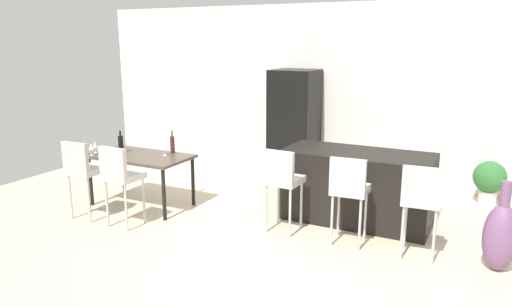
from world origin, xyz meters
TOP-DOWN VIEW (x-y plane):
  - ground_plane at (0.00, 0.00)m, footprint 10.00×10.00m
  - back_wall at (0.00, 2.64)m, footprint 10.00×0.12m
  - kitchen_island at (0.55, 0.76)m, footprint 1.87×0.84m
  - bar_chair_left at (-0.16, -0.04)m, footprint 0.42×0.42m
  - bar_chair_middle at (0.67, -0.04)m, footprint 0.43×0.43m
  - bar_chair_right at (1.46, -0.04)m, footprint 0.43×0.43m
  - dining_table at (-2.33, -0.04)m, footprint 1.41×0.78m
  - dining_chair_near at (-2.65, -0.80)m, footprint 0.41×0.41m
  - dining_chair_far at (-2.02, -0.80)m, footprint 0.41×0.41m
  - wine_bottle_middle at (-2.65, -0.07)m, footprint 0.07×0.07m
  - wine_bottle_left at (-2.00, 0.26)m, footprint 0.06×0.06m
  - wine_glass_right at (-2.97, -0.25)m, footprint 0.07×0.07m
  - wine_glass_far at (-2.00, 0.08)m, footprint 0.07×0.07m
  - wine_glass_near at (-2.92, -0.37)m, footprint 0.07×0.07m
  - refrigerator at (-0.94, 2.20)m, footprint 0.72×0.68m
  - floor_vase at (2.24, 0.05)m, footprint 0.34×0.34m
  - potted_plant at (2.07, 2.19)m, footprint 0.45×0.45m

SIDE VIEW (x-z plane):
  - ground_plane at x=0.00m, z-range 0.00..0.00m
  - floor_vase at x=2.24m, z-range -0.10..0.85m
  - potted_plant at x=2.07m, z-range 0.06..0.71m
  - kitchen_island at x=0.55m, z-range 0.00..0.92m
  - dining_table at x=-2.33m, z-range 0.30..1.04m
  - bar_chair_left at x=-0.16m, z-range 0.17..1.22m
  - bar_chair_middle at x=0.67m, z-range 0.17..1.22m
  - bar_chair_right at x=1.46m, z-range 0.17..1.22m
  - dining_chair_near at x=-2.65m, z-range 0.17..1.22m
  - dining_chair_far at x=-2.02m, z-range 0.17..1.22m
  - wine_glass_right at x=-2.97m, z-range 0.78..0.95m
  - wine_glass_far at x=-2.00m, z-range 0.78..0.95m
  - wine_glass_near at x=-2.92m, z-range 0.78..0.95m
  - wine_bottle_left at x=-2.00m, z-range 0.70..1.03m
  - wine_bottle_middle at x=-2.65m, z-range 0.71..1.03m
  - refrigerator at x=-0.94m, z-range 0.00..1.84m
  - back_wall at x=0.00m, z-range 0.00..2.90m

